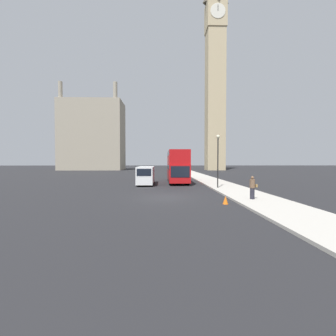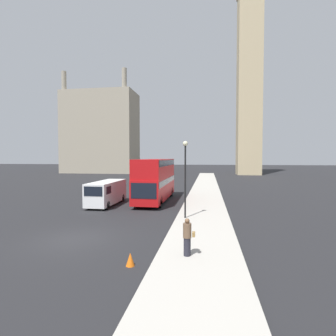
# 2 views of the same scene
# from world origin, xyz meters

# --- Properties ---
(ground_plane) EXTENTS (300.00, 300.00, 0.00)m
(ground_plane) POSITION_xyz_m (0.00, 0.00, 0.00)
(ground_plane) COLOR black
(sidewalk_strip) EXTENTS (3.82, 120.00, 0.15)m
(sidewalk_strip) POSITION_xyz_m (6.91, 0.00, 0.07)
(sidewalk_strip) COLOR #ADA89E
(sidewalk_strip) RESTS_ON ground_plane
(clock_tower) EXTENTS (6.35, 6.52, 64.62)m
(clock_tower) POSITION_xyz_m (17.64, 57.63, 33.14)
(clock_tower) COLOR tan
(clock_tower) RESTS_ON ground_plane
(building_block_distant) EXTENTS (20.68, 10.94, 28.59)m
(building_block_distant) POSITION_xyz_m (-24.09, 60.39, 11.77)
(building_block_distant) COLOR #9E937F
(building_block_distant) RESTS_ON ground_plane
(red_double_decker_bus) EXTENTS (2.54, 10.12, 4.29)m
(red_double_decker_bus) POSITION_xyz_m (1.95, 12.98, 2.39)
(red_double_decker_bus) COLOR #B71114
(red_double_decker_bus) RESTS_ON ground_plane
(white_van) EXTENTS (1.93, 5.93, 2.22)m
(white_van) POSITION_xyz_m (-2.16, 10.02, 1.20)
(white_van) COLOR white
(white_van) RESTS_ON ground_plane
(pedestrian) EXTENTS (0.53, 0.37, 1.65)m
(pedestrian) POSITION_xyz_m (6.39, -1.90, 0.98)
(pedestrian) COLOR #23232D
(pedestrian) RESTS_ON sidewalk_strip
(street_lamp) EXTENTS (0.36, 0.36, 5.48)m
(street_lamp) POSITION_xyz_m (5.66, 5.30, 3.77)
(street_lamp) COLOR black
(street_lamp) RESTS_ON sidewalk_strip
(traffic_cone) EXTENTS (0.36, 0.36, 0.55)m
(traffic_cone) POSITION_xyz_m (4.12, -2.99, 0.28)
(traffic_cone) COLOR orange
(traffic_cone) RESTS_ON ground_plane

